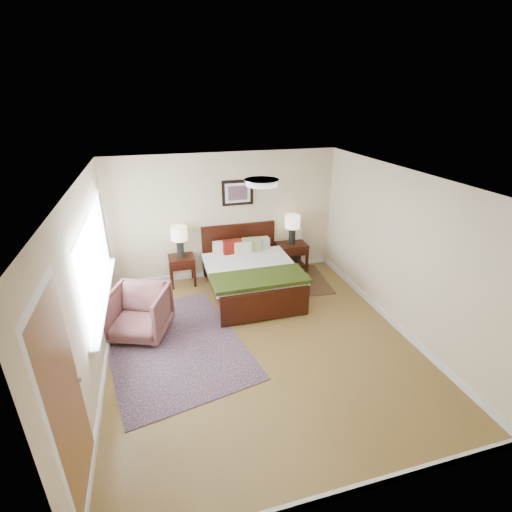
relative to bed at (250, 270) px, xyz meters
name	(u,v)px	position (x,y,z in m)	size (l,w,h in m)	color
floor	(261,342)	(-0.24, -1.53, -0.49)	(5.00, 5.00, 0.00)	brown
back_wall	(226,216)	(-0.24, 0.97, 0.76)	(4.50, 0.04, 2.50)	beige
front_wall	(349,399)	(-0.24, -4.03, 0.76)	(4.50, 0.04, 2.50)	beige
left_wall	(88,290)	(-2.49, -1.53, 0.76)	(0.04, 5.00, 2.50)	beige
right_wall	(401,252)	(2.01, -1.53, 0.76)	(0.04, 5.00, 2.50)	beige
ceiling	(262,179)	(-0.24, -1.53, 2.01)	(4.50, 5.00, 0.02)	white
window	(97,258)	(-2.44, -0.83, 0.88)	(0.11, 2.72, 1.32)	silver
door	(67,404)	(-2.47, -3.28, 0.58)	(0.06, 1.00, 2.18)	silver
ceil_fixture	(262,182)	(-0.24, -1.53, 1.97)	(0.44, 0.44, 0.08)	white
bed	(250,270)	(0.00, 0.00, 0.00)	(1.64, 1.97, 1.06)	black
wall_art	(238,193)	(0.00, 0.94, 1.23)	(0.62, 0.05, 0.50)	black
nightstand_left	(182,263)	(-1.20, 0.72, -0.03)	(0.49, 0.44, 0.58)	black
nightstand_right	(291,254)	(1.09, 0.73, -0.12)	(0.61, 0.46, 0.61)	black
lamp_left	(179,236)	(-1.20, 0.74, 0.51)	(0.31, 0.31, 0.61)	black
lamp_right	(292,225)	(1.09, 0.74, 0.54)	(0.31, 0.31, 0.61)	black
armchair	(139,313)	(-1.99, -0.81, -0.10)	(0.83, 0.86, 0.78)	brown
rug_persian	(174,344)	(-1.52, -1.23, -0.49)	(1.87, 2.64, 0.01)	#0C1440
rug_navy	(304,280)	(1.19, 0.20, -0.49)	(0.87, 1.30, 0.01)	black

